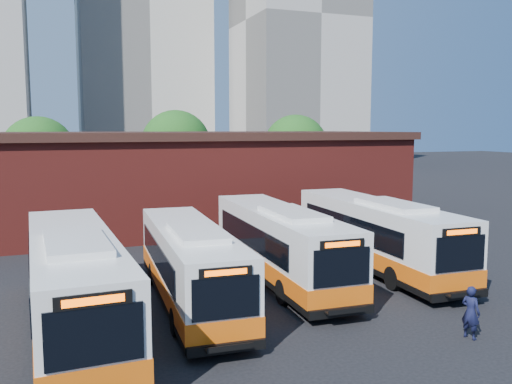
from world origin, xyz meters
name	(u,v)px	position (x,y,z in m)	size (l,w,h in m)	color
ground	(325,316)	(0.00, 0.00, 0.00)	(220.00, 220.00, 0.00)	black
bus_west	(74,286)	(-8.38, 1.52, 1.55)	(3.09, 12.62, 3.41)	white
bus_midwest	(190,267)	(-4.14, 3.11, 1.41)	(2.92, 11.51, 3.11)	white
bus_mideast	(280,246)	(0.33, 4.93, 1.49)	(2.88, 12.17, 3.29)	white
bus_east	(376,237)	(5.36, 5.13, 1.53)	(2.94, 12.48, 3.38)	white
transit_worker	(471,312)	(3.36, -3.42, 0.85)	(0.62, 0.41, 1.71)	black
depot_building	(191,177)	(0.00, 20.00, 3.26)	(28.60, 12.60, 6.40)	maroon
tree_west	(39,152)	(-10.00, 32.00, 4.64)	(6.00, 6.00, 7.65)	#382314
tree_mid	(176,145)	(2.00, 34.00, 5.08)	(6.56, 6.56, 8.36)	#382314
tree_east	(295,147)	(13.00, 31.00, 4.83)	(6.24, 6.24, 7.96)	#382314
tower_right	(297,21)	(30.00, 68.00, 24.34)	(18.00, 18.00, 49.20)	#B9B4AA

